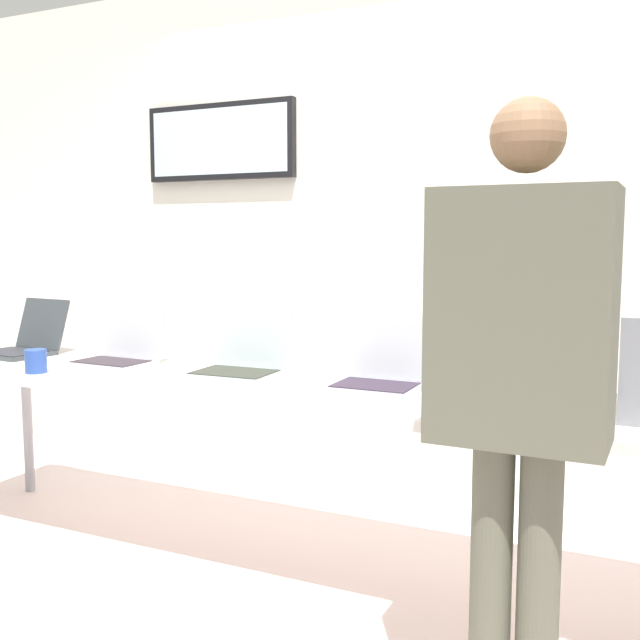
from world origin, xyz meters
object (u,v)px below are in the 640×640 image
(laptop_station_1, at_px, (121,351))
(laptop_station_2, at_px, (243,359))
(laptop_station_0, at_px, (25,342))
(coffee_mug, at_px, (36,361))
(workbench, at_px, (278,394))
(person, at_px, (522,363))
(laptop_station_3, at_px, (381,371))
(laptop_station_4, at_px, (553,386))

(laptop_station_1, bearing_deg, laptop_station_2, 1.57)
(laptop_station_0, distance_m, coffee_mug, 0.56)
(workbench, distance_m, laptop_station_0, 1.47)
(laptop_station_0, relative_size, laptop_station_1, 1.07)
(laptop_station_0, height_order, laptop_station_2, laptop_station_2)
(workbench, height_order, person, person)
(laptop_station_3, height_order, person, person)
(laptop_station_1, bearing_deg, laptop_station_4, 0.86)
(person, bearing_deg, laptop_station_1, 159.70)
(laptop_station_1, distance_m, laptop_station_4, 1.87)
(laptop_station_2, height_order, laptop_station_4, laptop_station_2)
(laptop_station_1, xyz_separation_m, coffee_mug, (-0.18, -0.33, -0.01))
(person, distance_m, coffee_mug, 2.11)
(laptop_station_2, xyz_separation_m, coffee_mug, (-0.81, -0.34, -0.01))
(laptop_station_2, distance_m, coffee_mug, 0.88)
(laptop_station_3, bearing_deg, person, -47.76)
(workbench, height_order, laptop_station_4, laptop_station_4)
(laptop_station_1, distance_m, laptop_station_3, 1.25)
(laptop_station_4, xyz_separation_m, person, (0.01, -0.73, 0.20))
(laptop_station_0, distance_m, person, 2.61)
(workbench, xyz_separation_m, laptop_station_3, (0.40, 0.08, 0.11))
(laptop_station_3, height_order, coffee_mug, laptop_station_3)
(laptop_station_4, xyz_separation_m, coffee_mug, (-2.05, -0.36, -0.01))
(laptop_station_0, xyz_separation_m, laptop_station_3, (1.86, -0.02, 0.00))
(laptop_station_0, relative_size, laptop_station_3, 1.15)
(workbench, bearing_deg, coffee_mug, -166.30)
(laptop_station_4, bearing_deg, person, -88.91)
(coffee_mug, bearing_deg, person, -10.18)
(workbench, relative_size, laptop_station_4, 9.26)
(laptop_station_3, distance_m, laptop_station_4, 0.63)
(laptop_station_4, bearing_deg, laptop_station_1, -179.14)
(person, bearing_deg, laptop_station_4, 91.09)
(laptop_station_1, xyz_separation_m, person, (1.89, -0.70, 0.19))
(coffee_mug, bearing_deg, workbench, 13.70)
(laptop_station_2, distance_m, laptop_station_3, 0.62)
(workbench, xyz_separation_m, coffee_mug, (-1.03, -0.25, 0.10))
(laptop_station_1, distance_m, laptop_station_2, 0.63)
(laptop_station_1, relative_size, laptop_station_2, 0.98)
(laptop_station_0, height_order, laptop_station_1, laptop_station_0)
(laptop_station_0, bearing_deg, laptop_station_4, 0.09)
(laptop_station_1, height_order, laptop_station_4, laptop_station_1)
(workbench, distance_m, coffee_mug, 1.06)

